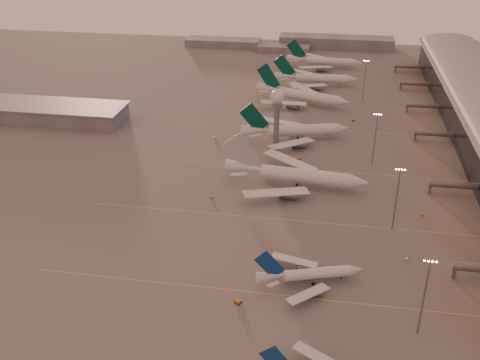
# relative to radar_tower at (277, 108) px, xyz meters

# --- Properties ---
(ground) EXTENTS (700.00, 700.00, 0.00)m
(ground) POSITION_rel_radar_tower_xyz_m (-5.00, -120.00, -20.95)
(ground) COLOR #545151
(ground) RESTS_ON ground
(taxiway_markings) EXTENTS (180.00, 185.25, 0.02)m
(taxiway_markings) POSITION_rel_radar_tower_xyz_m (25.00, -64.00, -20.94)
(taxiway_markings) COLOR gold
(taxiway_markings) RESTS_ON ground
(hangar) EXTENTS (82.00, 27.00, 8.50)m
(hangar) POSITION_rel_radar_tower_xyz_m (-125.00, 20.00, -16.63)
(hangar) COLOR slate
(hangar) RESTS_ON ground
(radar_tower) EXTENTS (6.40, 6.40, 31.10)m
(radar_tower) POSITION_rel_radar_tower_xyz_m (0.00, 0.00, 0.00)
(radar_tower) COLOR slate
(radar_tower) RESTS_ON ground
(mast_a) EXTENTS (3.60, 0.56, 25.00)m
(mast_a) POSITION_rel_radar_tower_xyz_m (53.00, -120.00, -7.21)
(mast_a) COLOR slate
(mast_a) RESTS_ON ground
(mast_b) EXTENTS (3.60, 0.56, 25.00)m
(mast_b) POSITION_rel_radar_tower_xyz_m (50.00, -65.00, -7.21)
(mast_b) COLOR slate
(mast_b) RESTS_ON ground
(mast_c) EXTENTS (3.60, 0.56, 25.00)m
(mast_c) POSITION_rel_radar_tower_xyz_m (45.00, -10.00, -7.21)
(mast_c) COLOR slate
(mast_c) RESTS_ON ground
(mast_d) EXTENTS (3.60, 0.56, 25.00)m
(mast_d) POSITION_rel_radar_tower_xyz_m (43.00, 80.00, -7.21)
(mast_d) COLOR slate
(mast_d) RESTS_ON ground
(distant_horizon) EXTENTS (165.00, 37.50, 9.00)m
(distant_horizon) POSITION_rel_radar_tower_xyz_m (-2.38, 205.14, -17.06)
(distant_horizon) COLOR slate
(distant_horizon) RESTS_ON ground
(narrowbody_mid) EXTENTS (33.50, 26.31, 13.53)m
(narrowbody_mid) POSITION_rel_radar_tower_xyz_m (21.94, -102.36, -18.21)
(narrowbody_mid) COLOR silver
(narrowbody_mid) RESTS_ON ground
(widebody_white) EXTENTS (60.66, 48.40, 21.35)m
(widebody_white) POSITION_rel_radar_tower_xyz_m (12.37, -36.94, -17.25)
(widebody_white) COLOR silver
(widebody_white) RESTS_ON ground
(greentail_a) EXTENTS (53.96, 43.02, 20.03)m
(greentail_a) POSITION_rel_radar_tower_xyz_m (8.34, 13.89, -17.41)
(greentail_a) COLOR silver
(greentail_a) RESTS_ON ground
(greentail_b) EXTENTS (55.87, 44.35, 21.16)m
(greentail_b) POSITION_rel_radar_tower_xyz_m (7.70, 68.89, -17.21)
(greentail_b) COLOR silver
(greentail_b) RESTS_ON ground
(greentail_c) EXTENTS (53.90, 43.43, 19.57)m
(greentail_c) POSITION_rel_radar_tower_xyz_m (14.01, 105.93, -17.49)
(greentail_c) COLOR silver
(greentail_c) RESTS_ON ground
(greentail_d) EXTENTS (53.30, 42.97, 19.35)m
(greentail_d) POSITION_rel_radar_tower_xyz_m (17.74, 149.22, -17.53)
(greentail_d) COLOR silver
(greentail_d) RESTS_ON ground
(gsv_tug_mid) EXTENTS (4.34, 3.87, 1.06)m
(gsv_tug_mid) POSITION_rel_radar_tower_xyz_m (1.69, -116.07, -20.40)
(gsv_tug_mid) COLOR #BE8116
(gsv_tug_mid) RESTS_ON ground
(gsv_truck_b) EXTENTS (5.03, 3.28, 1.91)m
(gsv_truck_b) POSITION_rel_radar_tower_xyz_m (53.67, -84.48, -19.97)
(gsv_truck_b) COLOR silver
(gsv_truck_b) RESTS_ON ground
(gsv_truck_c) EXTENTS (4.69, 4.40, 1.91)m
(gsv_truck_c) POSITION_rel_radar_tower_xyz_m (-19.67, -52.94, -19.97)
(gsv_truck_c) COLOR #BE8116
(gsv_truck_c) RESTS_ON ground
(gsv_catering_b) EXTENTS (5.01, 3.32, 3.78)m
(gsv_catering_b) POSITION_rel_radar_tower_xyz_m (61.90, -53.47, -19.06)
(gsv_catering_b) COLOR #BE8116
(gsv_catering_b) RESTS_ON ground
(gsv_tug_far) EXTENTS (3.83, 4.11, 1.01)m
(gsv_tug_far) POSITION_rel_radar_tower_xyz_m (11.81, -10.78, -20.43)
(gsv_tug_far) COLOR #BE8116
(gsv_tug_far) RESTS_ON ground
(gsv_truck_d) EXTENTS (3.82, 6.44, 2.45)m
(gsv_truck_d) POSITION_rel_radar_tower_xyz_m (-31.77, 8.65, -19.70)
(gsv_truck_d) COLOR silver
(gsv_truck_d) RESTS_ON ground
(gsv_tug_hangar) EXTENTS (3.65, 2.66, 0.94)m
(gsv_tug_hangar) POSITION_rel_radar_tower_xyz_m (37.37, 44.72, -20.47)
(gsv_tug_hangar) COLOR #BE8116
(gsv_tug_hangar) RESTS_ON ground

